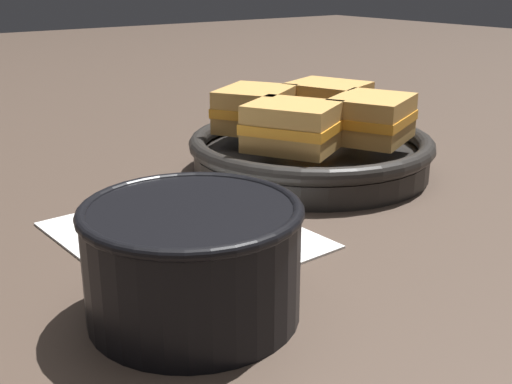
{
  "coord_description": "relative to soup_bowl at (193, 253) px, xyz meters",
  "views": [
    {
      "loc": [
        0.39,
        -0.27,
        0.21
      ],
      "look_at": [
        -0.0,
        0.03,
        0.04
      ],
      "focal_mm": 45.0,
      "sensor_mm": 36.0,
      "label": 1
    }
  ],
  "objects": [
    {
      "name": "ground_plane",
      "position": [
        -0.07,
        0.08,
        -0.04
      ],
      "size": [
        4.0,
        4.0,
        0.0
      ],
      "primitive_type": "plane",
      "color": "#47382D"
    },
    {
      "name": "napkin",
      "position": [
        -0.12,
        0.06,
        -0.04
      ],
      "size": [
        0.21,
        0.18,
        0.0
      ],
      "color": "white",
      "rests_on": "ground_plane"
    },
    {
      "name": "soup_bowl",
      "position": [
        0.0,
        0.0,
        0.0
      ],
      "size": [
        0.14,
        0.14,
        0.08
      ],
      "color": "black",
      "rests_on": "ground_plane"
    },
    {
      "name": "spoon",
      "position": [
        -0.1,
        0.06,
        -0.03
      ],
      "size": [
        0.16,
        0.07,
        0.01
      ],
      "rotation": [
        0.0,
        0.0,
        -0.36
      ],
      "color": "#9E9EA3",
      "rests_on": "napkin"
    },
    {
      "name": "skillet",
      "position": [
        -0.19,
        0.27,
        -0.02
      ],
      "size": [
        0.3,
        0.33,
        0.04
      ],
      "color": "black",
      "rests_on": "ground_plane"
    },
    {
      "name": "sandwich_near_left",
      "position": [
        -0.22,
        0.32,
        0.02
      ],
      "size": [
        0.11,
        0.1,
        0.05
      ],
      "rotation": [
        0.0,
        0.0,
        3.49
      ],
      "color": "#C18E47",
      "rests_on": "skillet"
    },
    {
      "name": "sandwich_near_right",
      "position": [
        -0.24,
        0.23,
        0.02
      ],
      "size": [
        0.11,
        0.11,
        0.05
      ],
      "rotation": [
        0.0,
        0.0,
        5.26
      ],
      "color": "#C18E47",
      "rests_on": "skillet"
    },
    {
      "name": "sandwich_far_left",
      "position": [
        -0.16,
        0.21,
        0.02
      ],
      "size": [
        0.11,
        0.11,
        0.05
      ],
      "rotation": [
        0.0,
        0.0,
        6.78
      ],
      "color": "#C18E47",
      "rests_on": "skillet"
    },
    {
      "name": "sandwich_far_right",
      "position": [
        -0.13,
        0.3,
        0.02
      ],
      "size": [
        0.1,
        0.11,
        0.05
      ],
      "rotation": [
        0.0,
        0.0,
        8.28
      ],
      "color": "#C18E47",
      "rests_on": "skillet"
    }
  ]
}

